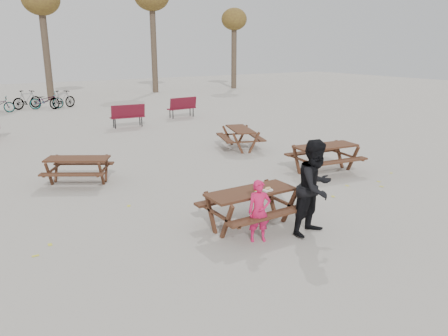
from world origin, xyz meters
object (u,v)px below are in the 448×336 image
main_picnic_table (251,200)px  soda_bottle (256,189)px  picnic_table_east (325,159)px  picnic_table_far (240,139)px  food_tray (268,190)px  child (259,211)px  adult (315,187)px  picnic_table_north (78,171)px

main_picnic_table → soda_bottle: bearing=-76.7°
picnic_table_east → picnic_table_far: bearing=103.0°
food_tray → child: bearing=-141.6°
main_picnic_table → picnic_table_far: (3.72, 5.86, -0.22)m
child → adult: adult is taller
main_picnic_table → food_tray: 0.39m
soda_bottle → picnic_table_east: bearing=28.8°
adult → child: bearing=153.9°
adult → picnic_table_north: (-3.05, 5.66, -0.58)m
adult → picnic_table_east: (3.25, 3.00, -0.53)m
main_picnic_table → picnic_table_east: size_ratio=0.98×
soda_bottle → child: size_ratio=0.14×
main_picnic_table → picnic_table_north: bearing=114.4°
food_tray → child: size_ratio=0.15×
food_tray → picnic_table_far: food_tray is taller
soda_bottle → picnic_table_east: 4.70m
picnic_table_east → soda_bottle: bearing=-144.5°
soda_bottle → picnic_table_north: size_ratio=0.11×
picnic_table_north → picnic_table_far: 5.98m
picnic_table_north → picnic_table_far: picnic_table_far is taller
main_picnic_table → picnic_table_east: bearing=27.2°
picnic_table_north → food_tray: bearing=-33.0°
main_picnic_table → food_tray: bearing=-37.2°
food_tray → picnic_table_east: bearing=31.0°
food_tray → adult: size_ratio=0.10×
soda_bottle → adult: (0.85, -0.74, 0.08)m
adult → picnic_table_far: size_ratio=1.10×
main_picnic_table → picnic_table_east: 4.65m
main_picnic_table → picnic_table_far: main_picnic_table is taller
food_tray → soda_bottle: size_ratio=1.06×
food_tray → picnic_table_north: (-2.43, 4.99, -0.45)m
adult → picnic_table_north: size_ratio=1.16×
main_picnic_table → picnic_table_far: bearing=57.6°
soda_bottle → picnic_table_north: (-2.20, 4.92, -0.50)m
food_tray → picnic_table_far: (3.46, 6.06, -0.43)m
main_picnic_table → food_tray: size_ratio=10.00×
child → soda_bottle: bearing=84.0°
picnic_table_east → picnic_table_north: size_ratio=1.14×
food_tray → picnic_table_far: bearing=60.3°
picnic_table_north → adult: bearing=-30.7°
picnic_table_east → main_picnic_table: bearing=-146.0°
food_tray → adult: bearing=-47.4°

